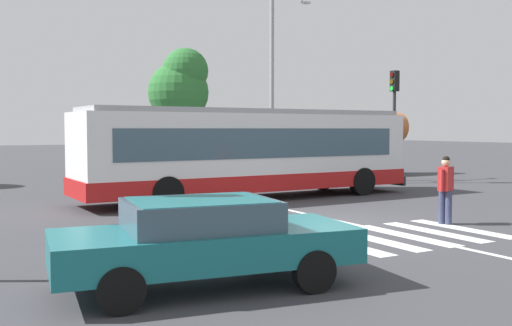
{
  "coord_description": "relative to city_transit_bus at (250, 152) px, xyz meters",
  "views": [
    {
      "loc": [
        -9.17,
        -12.26,
        2.4
      ],
      "look_at": [
        0.3,
        4.3,
        1.3
      ],
      "focal_mm": 41.77,
      "sensor_mm": 36.0,
      "label": 1
    }
  ],
  "objects": [
    {
      "name": "background_tree_right",
      "position": [
        4.01,
        15.81,
        3.37
      ],
      "size": [
        3.66,
        3.66,
        7.25
      ],
      "color": "brown",
      "rests_on": "ground_plane"
    },
    {
      "name": "pedestrian_crossing_street",
      "position": [
        1.56,
        -7.24,
        -0.62
      ],
      "size": [
        0.55,
        0.38,
        1.72
      ],
      "color": "#333856",
      "rests_on": "ground_plane"
    },
    {
      "name": "lane_center_line",
      "position": [
        -0.45,
        -3.5,
        -1.59
      ],
      "size": [
        0.16,
        24.0,
        0.01
      ],
      "primitive_type": "cube",
      "color": "silver",
      "rests_on": "ground_plane"
    },
    {
      "name": "parked_car_black",
      "position": [
        0.99,
        10.97,
        -0.82
      ],
      "size": [
        2.15,
        4.62,
        1.35
      ],
      "color": "black",
      "rests_on": "ground_plane"
    },
    {
      "name": "twin_arm_street_lamp",
      "position": [
        4.35,
        5.75,
        3.75
      ],
      "size": [
        4.32,
        0.32,
        8.65
      ],
      "color": "#939399",
      "rests_on": "ground_plane"
    },
    {
      "name": "bus_stop_shelter",
      "position": [
        10.85,
        6.26,
        0.83
      ],
      "size": [
        3.64,
        1.54,
        3.25
      ],
      "color": "#28282B",
      "rests_on": "ground_plane"
    },
    {
      "name": "traffic_light_far_corner",
      "position": [
        8.38,
        2.01,
        1.72
      ],
      "size": [
        0.33,
        0.32,
        4.94
      ],
      "color": "#28282B",
      "rests_on": "ground_plane"
    },
    {
      "name": "foreground_sedan",
      "position": [
        -6.23,
        -9.71,
        -0.82
      ],
      "size": [
        4.71,
        2.44,
        1.35
      ],
      "color": "black",
      "rests_on": "ground_plane"
    },
    {
      "name": "ground_plane",
      "position": [
        -0.77,
        -5.5,
        -1.59
      ],
      "size": [
        160.0,
        160.0,
        0.0
      ],
      "primitive_type": "plane",
      "color": "#3D3D42"
    },
    {
      "name": "city_transit_bus",
      "position": [
        0.0,
        0.0,
        0.0
      ],
      "size": [
        12.09,
        2.83,
        3.06
      ],
      "color": "black",
      "rests_on": "ground_plane"
    },
    {
      "name": "parked_car_champagne",
      "position": [
        -1.79,
        11.33,
        -0.82
      ],
      "size": [
        1.89,
        4.51,
        1.35
      ],
      "color": "black",
      "rests_on": "ground_plane"
    },
    {
      "name": "parked_car_white",
      "position": [
        3.48,
        10.82,
        -0.82
      ],
      "size": [
        2.13,
        4.62,
        1.35
      ],
      "color": "black",
      "rests_on": "ground_plane"
    },
    {
      "name": "crosswalk_painted_stripes",
      "position": [
        -1.36,
        -7.92,
        -1.58
      ],
      "size": [
        5.95,
        3.02,
        0.01
      ],
      "color": "silver",
      "rests_on": "ground_plane"
    }
  ]
}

